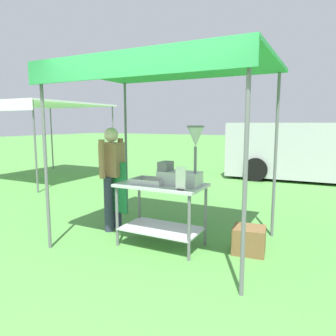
{
  "coord_description": "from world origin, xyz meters",
  "views": [
    {
      "loc": [
        1.78,
        -2.78,
        1.67
      ],
      "look_at": [
        -0.2,
        1.08,
        1.06
      ],
      "focal_mm": 33.59,
      "sensor_mm": 36.0,
      "label": 1
    }
  ],
  "objects_px": {
    "menu_sign": "(181,180)",
    "supply_crate": "(249,240)",
    "donut_fryer": "(183,166)",
    "stall_canopy": "(164,73)",
    "donut_tray": "(150,182)",
    "neighbour_tent": "(42,106)",
    "donut_cart": "(161,201)",
    "vendor": "(112,173)",
    "van_silver": "(313,150)"
  },
  "relations": [
    {
      "from": "stall_canopy",
      "to": "donut_tray",
      "type": "height_order",
      "value": "stall_canopy"
    },
    {
      "from": "donut_tray",
      "to": "stall_canopy",
      "type": "bearing_deg",
      "value": 43.03
    },
    {
      "from": "neighbour_tent",
      "to": "donut_tray",
      "type": "bearing_deg",
      "value": -29.27
    },
    {
      "from": "donut_cart",
      "to": "supply_crate",
      "type": "height_order",
      "value": "donut_cart"
    },
    {
      "from": "stall_canopy",
      "to": "donut_fryer",
      "type": "distance_m",
      "value": 1.25
    },
    {
      "from": "donut_tray",
      "to": "menu_sign",
      "type": "xyz_separation_m",
      "value": [
        0.55,
        -0.21,
        0.11
      ]
    },
    {
      "from": "van_silver",
      "to": "stall_canopy",
      "type": "bearing_deg",
      "value": -103.74
    },
    {
      "from": "stall_canopy",
      "to": "donut_fryer",
      "type": "relative_size",
      "value": 3.59
    },
    {
      "from": "stall_canopy",
      "to": "donut_tray",
      "type": "bearing_deg",
      "value": -136.97
    },
    {
      "from": "donut_cart",
      "to": "menu_sign",
      "type": "bearing_deg",
      "value": -31.95
    },
    {
      "from": "menu_sign",
      "to": "van_silver",
      "type": "height_order",
      "value": "van_silver"
    },
    {
      "from": "donut_fryer",
      "to": "van_silver",
      "type": "bearing_deg",
      "value": 78.79
    },
    {
      "from": "donut_cart",
      "to": "supply_crate",
      "type": "relative_size",
      "value": 2.59
    },
    {
      "from": "vendor",
      "to": "neighbour_tent",
      "type": "xyz_separation_m",
      "value": [
        -4.66,
        2.81,
        1.29
      ]
    },
    {
      "from": "stall_canopy",
      "to": "vendor",
      "type": "xyz_separation_m",
      "value": [
        -0.99,
        0.14,
        -1.43
      ]
    },
    {
      "from": "stall_canopy",
      "to": "supply_crate",
      "type": "distance_m",
      "value": 2.45
    },
    {
      "from": "donut_cart",
      "to": "van_silver",
      "type": "bearing_deg",
      "value": 76.46
    },
    {
      "from": "donut_fryer",
      "to": "supply_crate",
      "type": "bearing_deg",
      "value": 16.12
    },
    {
      "from": "neighbour_tent",
      "to": "donut_cart",
      "type": "bearing_deg",
      "value": -28.32
    },
    {
      "from": "stall_canopy",
      "to": "donut_fryer",
      "type": "bearing_deg",
      "value": -8.74
    },
    {
      "from": "donut_fryer",
      "to": "van_silver",
      "type": "relative_size",
      "value": 0.16
    },
    {
      "from": "menu_sign",
      "to": "donut_fryer",
      "type": "bearing_deg",
      "value": 109.99
    },
    {
      "from": "donut_tray",
      "to": "supply_crate",
      "type": "height_order",
      "value": "donut_tray"
    },
    {
      "from": "donut_tray",
      "to": "van_silver",
      "type": "height_order",
      "value": "van_silver"
    },
    {
      "from": "donut_fryer",
      "to": "van_silver",
      "type": "distance_m",
      "value": 6.65
    },
    {
      "from": "stall_canopy",
      "to": "donut_tray",
      "type": "relative_size",
      "value": 6.11
    },
    {
      "from": "van_silver",
      "to": "donut_tray",
      "type": "bearing_deg",
      "value": -104.67
    },
    {
      "from": "donut_fryer",
      "to": "vendor",
      "type": "distance_m",
      "value": 1.31
    },
    {
      "from": "donut_cart",
      "to": "menu_sign",
      "type": "relative_size",
      "value": 4.02
    },
    {
      "from": "stall_canopy",
      "to": "donut_fryer",
      "type": "height_order",
      "value": "stall_canopy"
    },
    {
      "from": "donut_cart",
      "to": "neighbour_tent",
      "type": "distance_m",
      "value": 6.61
    },
    {
      "from": "donut_fryer",
      "to": "neighbour_tent",
      "type": "height_order",
      "value": "neighbour_tent"
    },
    {
      "from": "menu_sign",
      "to": "supply_crate",
      "type": "bearing_deg",
      "value": 36.82
    },
    {
      "from": "donut_tray",
      "to": "neighbour_tent",
      "type": "bearing_deg",
      "value": 150.73
    },
    {
      "from": "donut_cart",
      "to": "menu_sign",
      "type": "distance_m",
      "value": 0.6
    },
    {
      "from": "donut_tray",
      "to": "menu_sign",
      "type": "distance_m",
      "value": 0.6
    },
    {
      "from": "van_silver",
      "to": "neighbour_tent",
      "type": "height_order",
      "value": "neighbour_tent"
    },
    {
      "from": "supply_crate",
      "to": "van_silver",
      "type": "xyz_separation_m",
      "value": [
        0.45,
        6.27,
        0.71
      ]
    },
    {
      "from": "donut_cart",
      "to": "vendor",
      "type": "distance_m",
      "value": 1.06
    },
    {
      "from": "menu_sign",
      "to": "supply_crate",
      "type": "distance_m",
      "value": 1.23
    },
    {
      "from": "donut_cart",
      "to": "supply_crate",
      "type": "xyz_separation_m",
      "value": [
        1.13,
        0.3,
        -0.45
      ]
    },
    {
      "from": "vendor",
      "to": "stall_canopy",
      "type": "bearing_deg",
      "value": -8.04
    },
    {
      "from": "donut_fryer",
      "to": "menu_sign",
      "type": "height_order",
      "value": "donut_fryer"
    },
    {
      "from": "neighbour_tent",
      "to": "stall_canopy",
      "type": "bearing_deg",
      "value": -27.53
    },
    {
      "from": "stall_canopy",
      "to": "van_silver",
      "type": "height_order",
      "value": "stall_canopy"
    },
    {
      "from": "donut_fryer",
      "to": "vendor",
      "type": "bearing_deg",
      "value": 171.8
    },
    {
      "from": "stall_canopy",
      "to": "menu_sign",
      "type": "relative_size",
      "value": 9.64
    },
    {
      "from": "van_silver",
      "to": "neighbour_tent",
      "type": "distance_m",
      "value": 8.15
    },
    {
      "from": "vendor",
      "to": "donut_tray",
      "type": "bearing_deg",
      "value": -18.27
    },
    {
      "from": "donut_cart",
      "to": "menu_sign",
      "type": "height_order",
      "value": "menu_sign"
    }
  ]
}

